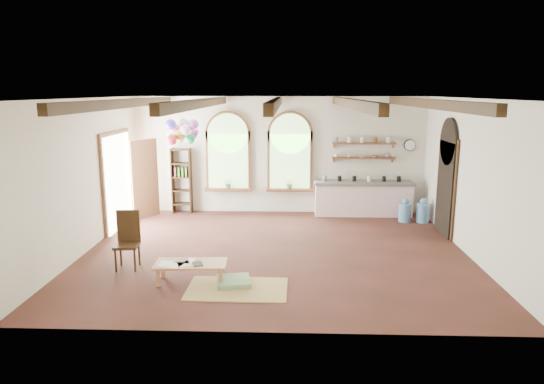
{
  "coord_description": "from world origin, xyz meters",
  "views": [
    {
      "loc": [
        0.28,
        -9.78,
        3.35
      ],
      "look_at": [
        -0.09,
        0.6,
        1.17
      ],
      "focal_mm": 32.0,
      "sensor_mm": 36.0,
      "label": 1
    }
  ],
  "objects_px": {
    "kitchen_counter": "(363,198)",
    "coffee_table": "(191,265)",
    "balloon_cluster": "(182,131)",
    "side_chair": "(128,252)"
  },
  "relations": [
    {
      "from": "balloon_cluster",
      "to": "kitchen_counter",
      "type": "bearing_deg",
      "value": 10.84
    },
    {
      "from": "kitchen_counter",
      "to": "coffee_table",
      "type": "distance_m",
      "value": 6.17
    },
    {
      "from": "kitchen_counter",
      "to": "balloon_cluster",
      "type": "distance_m",
      "value": 5.14
    },
    {
      "from": "kitchen_counter",
      "to": "coffee_table",
      "type": "relative_size",
      "value": 2.08
    },
    {
      "from": "coffee_table",
      "to": "kitchen_counter",
      "type": "bearing_deg",
      "value": 52.51
    },
    {
      "from": "kitchen_counter",
      "to": "side_chair",
      "type": "bearing_deg",
      "value": -140.18
    },
    {
      "from": "kitchen_counter",
      "to": "side_chair",
      "type": "xyz_separation_m",
      "value": [
        -5.1,
        -4.25,
        -0.16
      ]
    },
    {
      "from": "side_chair",
      "to": "coffee_table",
      "type": "bearing_deg",
      "value": -25.57
    },
    {
      "from": "coffee_table",
      "to": "side_chair",
      "type": "height_order",
      "value": "side_chair"
    },
    {
      "from": "kitchen_counter",
      "to": "side_chair",
      "type": "relative_size",
      "value": 2.41
    }
  ]
}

